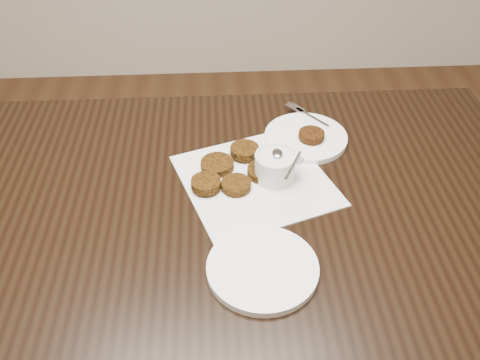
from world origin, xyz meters
name	(u,v)px	position (x,y,z in m)	size (l,w,h in m)	color
table	(184,349)	(-0.04, 0.03, 0.38)	(1.49, 0.96, 0.75)	black
napkin	(255,180)	(0.13, 0.17, 0.75)	(0.28, 0.28, 0.00)	white
sauce_ramekin	(276,154)	(0.17, 0.18, 0.81)	(0.11, 0.11, 0.12)	silver
patty_cluster	(233,171)	(0.08, 0.19, 0.76)	(0.22, 0.22, 0.02)	brown
plate_with_patty	(306,135)	(0.25, 0.31, 0.76)	(0.18, 0.18, 0.03)	white
plate_empty	(263,268)	(0.12, -0.06, 0.76)	(0.19, 0.19, 0.01)	white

